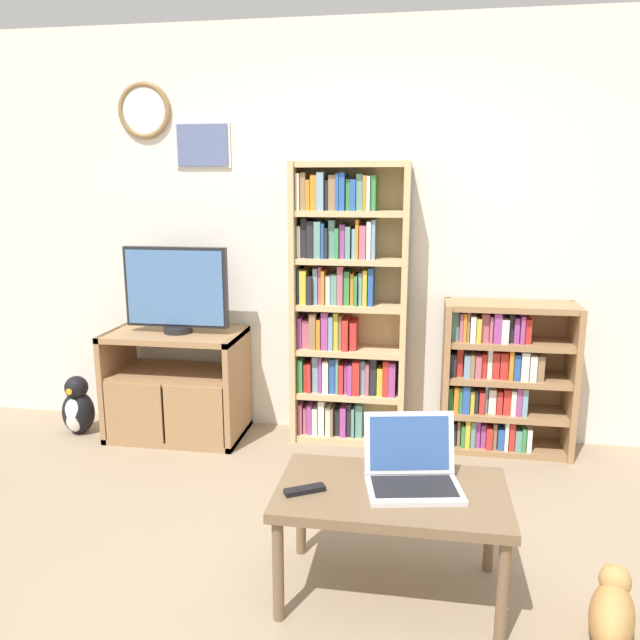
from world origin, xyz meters
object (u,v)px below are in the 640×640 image
bookshelf_short (499,378)px  remote_near_laptop (305,490)px  bookshelf_tall (344,306)px  tv_stand (176,384)px  laptop (412,469)px  cat (612,612)px  coffee_table (392,502)px  penguin_figurine (77,408)px  television (176,290)px

bookshelf_short → remote_near_laptop: 1.86m
bookshelf_tall → bookshelf_short: 1.05m
tv_stand → laptop: (1.53, -1.35, 0.17)m
cat → coffee_table: bearing=-172.7°
penguin_figurine → cat: bearing=-26.7°
coffee_table → laptop: 0.15m
television → remote_near_laptop: television is taller
coffee_table → laptop: laptop is taller
bookshelf_tall → penguin_figurine: 1.88m
penguin_figurine → bookshelf_tall: bearing=7.5°
bookshelf_short → remote_near_laptop: bearing=-119.3°
bookshelf_short → bookshelf_tall: bearing=178.7°
laptop → penguin_figurine: 2.57m
penguin_figurine → bookshelf_short: bearing=4.4°
bookshelf_short → coffee_table: (-0.58, -1.54, -0.05)m
bookshelf_short → penguin_figurine: (-2.70, -0.21, -0.28)m
television → bookshelf_tall: (1.04, 0.16, -0.10)m
remote_near_laptop → laptop: bearing=-102.2°
bookshelf_short → penguin_figurine: bearing=-175.6°
bookshelf_tall → bookshelf_short: bookshelf_tall is taller
laptop → cat: (0.73, -0.19, -0.41)m
coffee_table → television: bearing=135.6°
bookshelf_tall → cat: 2.21m
bookshelf_tall → bookshelf_short: size_ratio=1.89×
laptop → penguin_figurine: laptop is taller
television → laptop: size_ratio=1.60×
television → penguin_figurine: television is taller
bookshelf_tall → remote_near_laptop: size_ratio=10.93×
remote_near_laptop → penguin_figurine: size_ratio=0.41×
tv_stand → cat: bearing=-34.3°
remote_near_laptop → television: bearing=6.5°
television → penguin_figurine: bearing=-174.3°
bookshelf_tall → laptop: 1.62m
bookshelf_tall → penguin_figurine: size_ratio=4.47×
television → bookshelf_short: television is taller
bookshelf_short → remote_near_laptop: (-0.91, -1.62, 0.01)m
bookshelf_tall → penguin_figurine: (-1.74, -0.23, -0.69)m
coffee_table → remote_near_laptop: (-0.33, -0.08, 0.06)m
cat → penguin_figurine: penguin_figurine is taller
coffee_table → laptop: bearing=34.7°
tv_stand → bookshelf_short: (2.04, 0.14, 0.11)m
bookshelf_tall → penguin_figurine: bearing=-172.5°
remote_near_laptop → cat: size_ratio=0.29×
tv_stand → remote_near_laptop: size_ratio=5.33×
tv_stand → remote_near_laptop: 1.87m
remote_near_laptop → penguin_figurine: (-1.80, 1.41, -0.29)m
laptop → remote_near_laptop: (-0.41, -0.13, -0.06)m
remote_near_laptop → penguin_figurine: bearing=21.9°
bookshelf_short → cat: (0.23, -1.68, -0.34)m
bookshelf_tall → cat: size_ratio=3.13×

